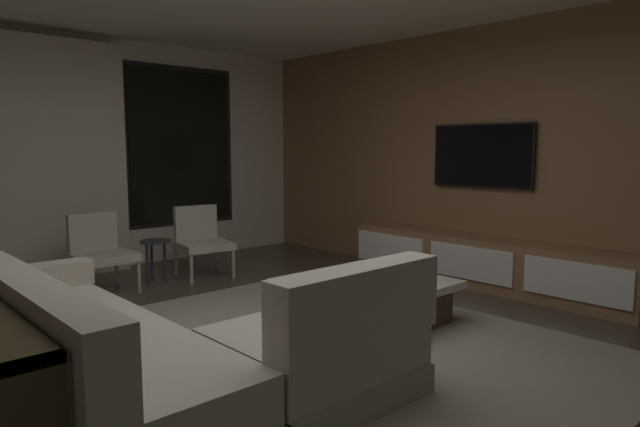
{
  "coord_description": "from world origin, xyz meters",
  "views": [
    {
      "loc": [
        -2.26,
        -2.88,
        1.43
      ],
      "look_at": [
        0.64,
        0.24,
        0.93
      ],
      "focal_mm": 31.17,
      "sensor_mm": 36.0,
      "label": 1
    }
  ],
  "objects_px": {
    "sectional_couch": "(147,353)",
    "side_stool": "(155,248)",
    "coffee_table": "(366,300)",
    "media_console": "(486,264)",
    "mounted_tv": "(482,156)",
    "accent_chair_near_window": "(201,237)",
    "book_stack_on_coffee_table": "(385,278)",
    "accent_chair_by_curtain": "(99,249)"
  },
  "relations": [
    {
      "from": "accent_chair_near_window",
      "to": "accent_chair_by_curtain",
      "type": "distance_m",
      "value": 1.11
    },
    {
      "from": "sectional_couch",
      "to": "book_stack_on_coffee_table",
      "type": "bearing_deg",
      "value": -1.17
    },
    {
      "from": "sectional_couch",
      "to": "accent_chair_by_curtain",
      "type": "height_order",
      "value": "sectional_couch"
    },
    {
      "from": "side_stool",
      "to": "mounted_tv",
      "type": "height_order",
      "value": "mounted_tv"
    },
    {
      "from": "book_stack_on_coffee_table",
      "to": "accent_chair_by_curtain",
      "type": "xyz_separation_m",
      "value": [
        -1.21,
        2.68,
        0.03
      ]
    },
    {
      "from": "accent_chair_near_window",
      "to": "accent_chair_by_curtain",
      "type": "height_order",
      "value": "same"
    },
    {
      "from": "accent_chair_near_window",
      "to": "mounted_tv",
      "type": "relative_size",
      "value": 0.68
    },
    {
      "from": "book_stack_on_coffee_table",
      "to": "accent_chair_by_curtain",
      "type": "relative_size",
      "value": 0.37
    },
    {
      "from": "accent_chair_by_curtain",
      "to": "side_stool",
      "type": "bearing_deg",
      "value": -4.17
    },
    {
      "from": "sectional_couch",
      "to": "book_stack_on_coffee_table",
      "type": "relative_size",
      "value": 8.76
    },
    {
      "from": "coffee_table",
      "to": "media_console",
      "type": "distance_m",
      "value": 1.74
    },
    {
      "from": "sectional_couch",
      "to": "side_stool",
      "type": "relative_size",
      "value": 5.43
    },
    {
      "from": "accent_chair_by_curtain",
      "to": "media_console",
      "type": "bearing_deg",
      "value": -40.92
    },
    {
      "from": "side_stool",
      "to": "accent_chair_near_window",
      "type": "bearing_deg",
      "value": -3.21
    },
    {
      "from": "book_stack_on_coffee_table",
      "to": "media_console",
      "type": "height_order",
      "value": "media_console"
    },
    {
      "from": "book_stack_on_coffee_table",
      "to": "accent_chair_near_window",
      "type": "bearing_deg",
      "value": 92.27
    },
    {
      "from": "coffee_table",
      "to": "side_stool",
      "type": "xyz_separation_m",
      "value": [
        -0.63,
        2.45,
        0.19
      ]
    },
    {
      "from": "sectional_couch",
      "to": "media_console",
      "type": "xyz_separation_m",
      "value": [
        3.71,
        0.09,
        -0.04
      ]
    },
    {
      "from": "coffee_table",
      "to": "accent_chair_near_window",
      "type": "bearing_deg",
      "value": 92.23
    },
    {
      "from": "book_stack_on_coffee_table",
      "to": "media_console",
      "type": "bearing_deg",
      "value": 4.24
    },
    {
      "from": "accent_chair_by_curtain",
      "to": "media_console",
      "type": "distance_m",
      "value": 3.9
    },
    {
      "from": "sectional_couch",
      "to": "accent_chair_near_window",
      "type": "distance_m",
      "value": 3.18
    },
    {
      "from": "accent_chair_near_window",
      "to": "media_console",
      "type": "height_order",
      "value": "accent_chair_near_window"
    },
    {
      "from": "sectional_couch",
      "to": "side_stool",
      "type": "xyz_separation_m",
      "value": [
        1.34,
        2.6,
        0.08
      ]
    },
    {
      "from": "accent_chair_near_window",
      "to": "media_console",
      "type": "xyz_separation_m",
      "value": [
        1.84,
        -2.48,
        -0.18
      ]
    },
    {
      "from": "side_stool",
      "to": "media_console",
      "type": "height_order",
      "value": "media_console"
    },
    {
      "from": "accent_chair_by_curtain",
      "to": "side_stool",
      "type": "height_order",
      "value": "accent_chair_by_curtain"
    },
    {
      "from": "side_stool",
      "to": "mounted_tv",
      "type": "bearing_deg",
      "value": -42.17
    },
    {
      "from": "mounted_tv",
      "to": "side_stool",
      "type": "bearing_deg",
      "value": 137.83
    },
    {
      "from": "book_stack_on_coffee_table",
      "to": "side_stool",
      "type": "height_order",
      "value": "side_stool"
    },
    {
      "from": "book_stack_on_coffee_table",
      "to": "side_stool",
      "type": "bearing_deg",
      "value": 103.62
    },
    {
      "from": "book_stack_on_coffee_table",
      "to": "media_console",
      "type": "relative_size",
      "value": 0.09
    },
    {
      "from": "media_console",
      "to": "mounted_tv",
      "type": "distance_m",
      "value": 1.13
    },
    {
      "from": "media_console",
      "to": "coffee_table",
      "type": "bearing_deg",
      "value": 178.01
    },
    {
      "from": "accent_chair_near_window",
      "to": "side_stool",
      "type": "bearing_deg",
      "value": 176.79
    },
    {
      "from": "sectional_couch",
      "to": "accent_chair_by_curtain",
      "type": "distance_m",
      "value": 2.75
    },
    {
      "from": "coffee_table",
      "to": "mounted_tv",
      "type": "bearing_deg",
      "value": 4.09
    },
    {
      "from": "book_stack_on_coffee_table",
      "to": "side_stool",
      "type": "distance_m",
      "value": 2.71
    },
    {
      "from": "sectional_couch",
      "to": "side_stool",
      "type": "distance_m",
      "value": 2.92
    },
    {
      "from": "sectional_couch",
      "to": "book_stack_on_coffee_table",
      "type": "xyz_separation_m",
      "value": [
        1.98,
        -0.04,
        0.12
      ]
    },
    {
      "from": "accent_chair_near_window",
      "to": "book_stack_on_coffee_table",
      "type": "bearing_deg",
      "value": -87.73
    },
    {
      "from": "book_stack_on_coffee_table",
      "to": "mounted_tv",
      "type": "xyz_separation_m",
      "value": [
        1.91,
        0.33,
        0.94
      ]
    }
  ]
}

